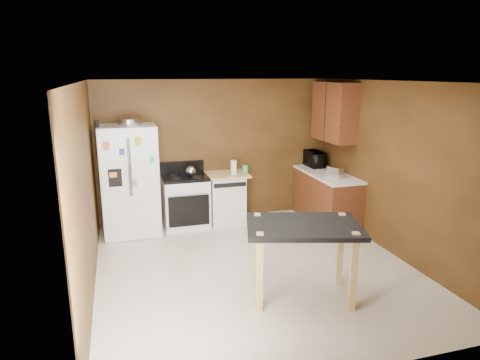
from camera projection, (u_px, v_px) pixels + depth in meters
name	position (u px, v px, depth m)	size (l,w,h in m)	color
floor	(255.00, 268.00, 5.87)	(4.50, 4.50, 0.00)	silver
ceiling	(257.00, 82.00, 5.26)	(4.50, 4.50, 0.00)	white
wall_back	(217.00, 151.00, 7.66)	(4.20, 4.20, 0.00)	brown
wall_front	(343.00, 245.00, 3.47)	(4.20, 4.20, 0.00)	brown
wall_left	(86.00, 192.00, 5.00)	(4.50, 4.50, 0.00)	brown
wall_right	(395.00, 170.00, 6.14)	(4.50, 4.50, 0.00)	brown
roasting_pan	(130.00, 122.00, 6.79)	(0.39, 0.39, 0.10)	silver
pen_cup	(96.00, 124.00, 6.50)	(0.07, 0.07, 0.11)	black
kettle	(191.00, 171.00, 7.23)	(0.18, 0.18, 0.18)	silver
paper_towel	(234.00, 167.00, 7.41)	(0.10, 0.10, 0.24)	white
green_canister	(245.00, 168.00, 7.63)	(0.10, 0.10, 0.11)	#45B463
toaster	(335.00, 172.00, 7.16)	(0.15, 0.24, 0.18)	silver
microwave	(315.00, 159.00, 7.99)	(0.48, 0.32, 0.27)	black
refrigerator	(130.00, 180.00, 6.97)	(0.90, 0.80, 1.80)	white
gas_range	(186.00, 201.00, 7.38)	(0.76, 0.68, 1.10)	white
dishwasher	(226.00, 197.00, 7.60)	(0.78, 0.63, 0.89)	white
right_cabinets	(329.00, 172.00, 7.53)	(0.63, 1.58, 2.45)	brown
island	(303.00, 235.00, 4.95)	(1.49, 1.19, 0.93)	black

